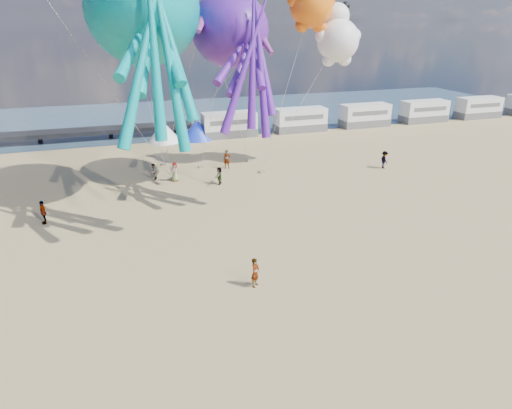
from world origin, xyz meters
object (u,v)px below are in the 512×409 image
Objects in this scene: motorhome_1 at (300,120)px; windsock_right at (260,34)px; kite_teddy_orange at (311,5)px; sandbag_e at (164,164)px; motorhome_4 at (478,108)px; beachgoer_3 at (43,212)px; beachgoer_5 at (227,159)px; kite_panda at (338,40)px; motorhome_3 at (424,111)px; sandbag_b at (201,167)px; motorhome_2 at (365,115)px; sandbag_a at (172,178)px; kite_octopus_purple at (229,29)px; beachgoer_0 at (175,172)px; standing_person at (255,272)px; tent_white at (164,132)px; motorhome_0 at (229,125)px; beachgoer_2 at (384,160)px; tent_blue at (197,129)px; sandbag_c at (262,172)px; sandbag_d at (249,161)px; kite_octopus_teal at (142,8)px; windsock_mid at (205,14)px; beachgoer_1 at (153,172)px; beachgoer_4 at (219,176)px.

motorhome_1 is 24.68m from windsock_right.
sandbag_e is at bearing 172.17° from kite_teddy_orange.
motorhome_4 is 61.07m from beachgoer_3.
beachgoer_5 is 0.28× the size of kite_panda.
motorhome_3 reaches higher than sandbag_b.
sandbag_a is at bearing -153.18° from motorhome_2.
motorhome_1 is 1.00× the size of motorhome_3.
motorhome_3 is 9.50m from motorhome_4.
windsock_right reaches higher than motorhome_1.
motorhome_3 is 38.24m from kite_octopus_purple.
sandbag_b is (-44.00, -11.61, -1.39)m from motorhome_4.
motorhome_1 is 3.81× the size of beachgoer_0.
sandbag_e is (-1.74, 24.17, -0.73)m from standing_person.
sandbag_a is (-1.23, -14.28, -1.09)m from tent_white.
motorhome_3 is 49.40m from standing_person.
kite_panda is (-31.72, -15.00, 10.24)m from motorhome_4.
motorhome_0 is 3.87× the size of beachgoer_2.
kite_teddy_orange reaches higher than tent_blue.
tent_white is 16.64m from sandbag_c.
tent_blue is 22.87m from beachgoer_2.
beachgoer_2 is 19.23m from kite_octopus_purple.
tent_white reaches higher than sandbag_e.
standing_person is at bearing -116.96° from motorhome_1.
windsock_right reaches higher than tent_white.
kite_octopus_purple is (5.20, -6.89, 12.64)m from sandbag_e.
tent_white is 14.37m from sandbag_a.
sandbag_d is at bearing 20.82° from sandbag_a.
kite_panda is (7.15, -3.91, 11.63)m from sandbag_d.
kite_octopus_teal is 17.78m from kite_panda.
windsock_mid is at bearing -132.44° from motorhome_1.
windsock_mid reaches higher than tent_white.
sandbag_a is at bearing -159.18° from sandbag_d.
windsock_mid reaches higher than sandbag_b.
standing_person is 0.26× the size of kite_teddy_orange.
motorhome_3 reaches higher than sandbag_c.
sandbag_b is (4.81, 2.23, -0.64)m from beachgoer_1.
beachgoer_4 is at bearing 146.72° from windsock_right.
motorhome_1 is at bearing 0.00° from motorhome_0.
beachgoer_2 is at bearing 109.46° from beachgoer_1.
beachgoer_1 is 7.28m from beachgoer_5.
beachgoer_0 is (-1.02, -14.85, -0.33)m from tent_white.
sandbag_e is (-20.28, 7.84, -0.74)m from beachgoer_2.
kite_teddy_orange is (4.33, -0.12, 14.50)m from sandbag_c.
sandbag_e is at bearing -98.19° from tent_white.
beachgoer_3 is at bearing -138.77° from windsock_mid.
motorhome_1 reaches higher than beachgoer_5.
windsock_mid reaches higher than motorhome_0.
standing_person is (-7.63, -33.67, -0.66)m from motorhome_0.
motorhome_0 reaches higher than sandbag_e.
motorhome_3 reaches higher than tent_blue.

